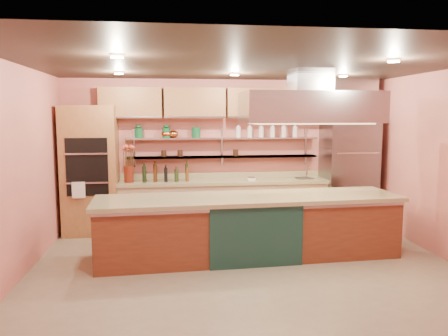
{
  "coord_description": "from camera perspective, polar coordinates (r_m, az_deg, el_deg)",
  "views": [
    {
      "loc": [
        -1.05,
        -5.78,
        2.14
      ],
      "look_at": [
        -0.2,
        1.0,
        1.31
      ],
      "focal_mm": 35.0,
      "sensor_mm": 36.0,
      "label": 1
    }
  ],
  "objects": [
    {
      "name": "floor",
      "position": [
        6.25,
        3.0,
        -13.16
      ],
      "size": [
        6.0,
        5.0,
        0.02
      ],
      "primitive_type": "cube",
      "color": "gray",
      "rests_on": "ground"
    },
    {
      "name": "ceiling",
      "position": [
        5.91,
        3.18,
        13.37
      ],
      "size": [
        6.0,
        5.0,
        0.02
      ],
      "primitive_type": "cube",
      "color": "black",
      "rests_on": "wall_back"
    },
    {
      "name": "wall_back",
      "position": [
        8.38,
        0.04,
        1.91
      ],
      "size": [
        6.0,
        0.04,
        2.8
      ],
      "primitive_type": "cube",
      "color": "#CB6B5F",
      "rests_on": "floor"
    },
    {
      "name": "wall_front",
      "position": [
        3.52,
        10.37,
        -5.32
      ],
      "size": [
        6.0,
        0.04,
        2.8
      ],
      "primitive_type": "cube",
      "color": "#CB6B5F",
      "rests_on": "floor"
    },
    {
      "name": "wall_left",
      "position": [
        6.14,
        -25.64,
        -0.65
      ],
      "size": [
        0.04,
        5.0,
        2.8
      ],
      "primitive_type": "cube",
      "color": "#CB6B5F",
      "rests_on": "floor"
    },
    {
      "name": "oven_stack",
      "position": [
        8.14,
        -17.04,
        -0.32
      ],
      "size": [
        0.95,
        0.64,
        2.3
      ],
      "primitive_type": "cube",
      "color": "#956036",
      "rests_on": "floor"
    },
    {
      "name": "refrigerator",
      "position": [
        8.68,
        15.92,
        -0.5
      ],
      "size": [
        0.95,
        0.72,
        2.1
      ],
      "primitive_type": "cube",
      "color": "slate",
      "rests_on": "floor"
    },
    {
      "name": "back_counter",
      "position": [
        8.21,
        -0.04,
        -4.79
      ],
      "size": [
        3.84,
        0.64,
        0.93
      ],
      "primitive_type": "cube",
      "color": "tan",
      "rests_on": "floor"
    },
    {
      "name": "wall_shelf_lower",
      "position": [
        8.25,
        -0.19,
        1.48
      ],
      "size": [
        3.6,
        0.26,
        0.03
      ],
      "primitive_type": "cube",
      "color": "#A4A6AB",
      "rests_on": "wall_back"
    },
    {
      "name": "wall_shelf_upper",
      "position": [
        8.22,
        -0.19,
        3.91
      ],
      "size": [
        3.6,
        0.26,
        0.03
      ],
      "primitive_type": "cube",
      "color": "#A4A6AB",
      "rests_on": "wall_back"
    },
    {
      "name": "upper_cabinets",
      "position": [
        8.17,
        0.2,
        8.45
      ],
      "size": [
        4.6,
        0.36,
        0.55
      ],
      "primitive_type": "cube",
      "color": "#956036",
      "rests_on": "wall_back"
    },
    {
      "name": "range_hood",
      "position": [
        6.65,
        11.11,
        7.79
      ],
      "size": [
        2.0,
        1.0,
        0.45
      ],
      "primitive_type": "cube",
      "color": "#A4A6AB",
      "rests_on": "ceiling"
    },
    {
      "name": "ceiling_downlights",
      "position": [
        6.1,
        2.83,
        12.88
      ],
      "size": [
        4.0,
        2.8,
        0.02
      ],
      "primitive_type": "cube",
      "color": "#FFE5A5",
      "rests_on": "ceiling"
    },
    {
      "name": "island",
      "position": [
        6.64,
        3.27,
        -7.66
      ],
      "size": [
        4.5,
        1.19,
        0.93
      ],
      "primitive_type": "cube",
      "rotation": [
        0.0,
        0.0,
        0.05
      ],
      "color": "brown",
      "rests_on": "floor"
    },
    {
      "name": "flower_vase",
      "position": [
        8.03,
        -12.33,
        -0.79
      ],
      "size": [
        0.2,
        0.2,
        0.3
      ],
      "primitive_type": "cylinder",
      "rotation": [
        0.0,
        0.0,
        0.26
      ],
      "color": "#5A180D",
      "rests_on": "back_counter"
    },
    {
      "name": "oil_bottle_cluster",
      "position": [
        8.0,
        -7.61,
        -0.75
      ],
      "size": [
        0.92,
        0.55,
        0.29
      ],
      "primitive_type": "cube",
      "rotation": [
        0.0,
        0.0,
        0.36
      ],
      "color": "black",
      "rests_on": "back_counter"
    },
    {
      "name": "kitchen_scale",
      "position": [
        8.15,
        3.58,
        -1.28
      ],
      "size": [
        0.16,
        0.13,
        0.08
      ],
      "primitive_type": "cube",
      "rotation": [
        0.0,
        0.0,
        0.19
      ],
      "color": "silver",
      "rests_on": "back_counter"
    },
    {
      "name": "bar_faucet",
      "position": [
        8.51,
        10.74,
        -0.55
      ],
      "size": [
        0.04,
        0.04,
        0.23
      ],
      "primitive_type": "cylinder",
      "rotation": [
        0.0,
        0.0,
        0.3
      ],
      "color": "white",
      "rests_on": "back_counter"
    },
    {
      "name": "copper_kettle",
      "position": [
        8.15,
        -6.61,
        4.43
      ],
      "size": [
        0.22,
        0.22,
        0.14
      ],
      "primitive_type": "ellipsoid",
      "rotation": [
        0.0,
        0.0,
        0.29
      ],
      "color": "#B6562A",
      "rests_on": "wall_shelf_upper"
    },
    {
      "name": "green_canister",
      "position": [
        8.17,
        -3.68,
        4.67
      ],
      "size": [
        0.21,
        0.21,
        0.2
      ],
      "primitive_type": "cylinder",
      "rotation": [
        0.0,
        0.0,
        -0.38
      ],
      "color": "#104D27",
      "rests_on": "wall_shelf_upper"
    }
  ]
}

